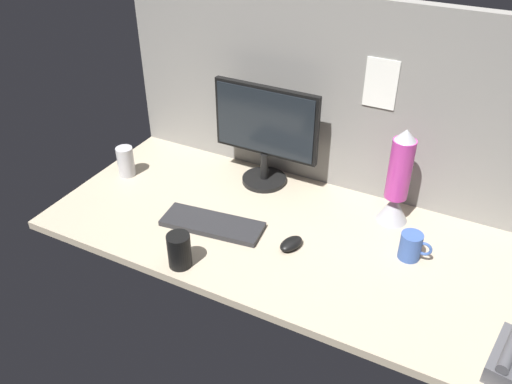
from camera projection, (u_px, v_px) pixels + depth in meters
The scene contains 9 objects.
ground_plane at pixel (296, 235), 190.71cm from camera, with size 180.00×80.00×3.00cm, color tan.
cubicle_wall_back at pixel (341, 98), 196.81cm from camera, with size 180.00×5.50×74.14cm.
monitor at pixel (265, 131), 205.21cm from camera, with size 43.02×18.00×41.10cm.
keyboard at pixel (212, 224), 191.99cm from camera, with size 37.00×13.00×2.00cm, color #262628.
mouse at pixel (291, 244), 181.67cm from camera, with size 5.60×9.60×3.40cm, color black.
mug_black_travel at pixel (179, 250), 172.02cm from camera, with size 7.74×7.74×12.07cm.
mug_ceramic_blue at pixel (411, 246), 175.70cm from camera, with size 10.78×7.37×9.62cm.
mug_steel at pixel (126, 161), 218.47cm from camera, with size 6.86×6.86×12.60cm.
lava_lamp at pixel (397, 184), 187.35cm from camera, with size 11.35×11.35×37.16cm.
Camera 1 is at (55.79, -139.54, 117.82)cm, focal length 37.24 mm.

